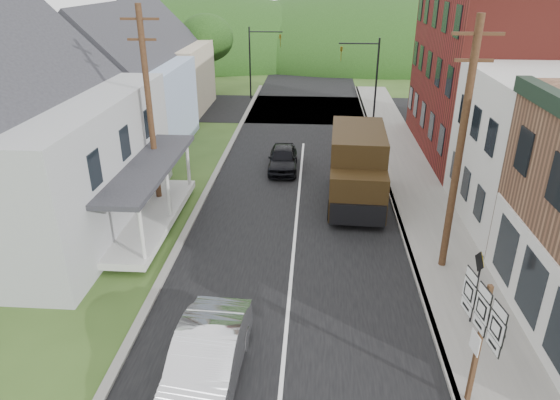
% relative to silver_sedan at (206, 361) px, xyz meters
% --- Properties ---
extents(ground, '(120.00, 120.00, 0.00)m').
position_rel_silver_sedan_xyz_m(ground, '(1.96, 2.90, -0.79)').
color(ground, '#2D4719').
rests_on(ground, ground).
extents(road, '(9.00, 90.00, 0.02)m').
position_rel_silver_sedan_xyz_m(road, '(1.96, 12.90, -0.79)').
color(road, black).
rests_on(road, ground).
extents(cross_road, '(60.00, 9.00, 0.02)m').
position_rel_silver_sedan_xyz_m(cross_road, '(1.96, 29.90, -0.79)').
color(cross_road, black).
rests_on(cross_road, ground).
extents(sidewalk_right, '(2.80, 55.00, 0.15)m').
position_rel_silver_sedan_xyz_m(sidewalk_right, '(7.86, 10.90, -0.72)').
color(sidewalk_right, slate).
rests_on(sidewalk_right, ground).
extents(curb_right, '(0.20, 55.00, 0.15)m').
position_rel_silver_sedan_xyz_m(curb_right, '(6.51, 10.90, -0.72)').
color(curb_right, slate).
rests_on(curb_right, ground).
extents(curb_left, '(0.30, 55.00, 0.12)m').
position_rel_silver_sedan_xyz_m(curb_left, '(-2.69, 10.90, -0.73)').
color(curb_left, slate).
rests_on(curb_left, ground).
extents(storefront_red, '(8.00, 12.00, 10.00)m').
position_rel_silver_sedan_xyz_m(storefront_red, '(13.26, 19.90, 4.21)').
color(storefront_red, maroon).
rests_on(storefront_red, ground).
extents(house_gray, '(10.20, 12.24, 8.35)m').
position_rel_silver_sedan_xyz_m(house_gray, '(-10.04, 8.90, 3.44)').
color(house_gray, '#A7AAAC').
rests_on(house_gray, ground).
extents(house_blue, '(7.14, 8.16, 7.28)m').
position_rel_silver_sedan_xyz_m(house_blue, '(-9.04, 19.90, 2.90)').
color(house_blue, '#94A8CA').
rests_on(house_blue, ground).
extents(house_cream, '(7.14, 8.16, 7.28)m').
position_rel_silver_sedan_xyz_m(house_cream, '(-9.54, 28.90, 2.90)').
color(house_cream, '#C5B498').
rests_on(house_cream, ground).
extents(utility_pole_right, '(1.60, 0.26, 9.00)m').
position_rel_silver_sedan_xyz_m(utility_pole_right, '(7.56, 6.40, 3.86)').
color(utility_pole_right, '#472D19').
rests_on(utility_pole_right, ground).
extents(utility_pole_left, '(1.60, 0.26, 9.00)m').
position_rel_silver_sedan_xyz_m(utility_pole_left, '(-4.54, 10.90, 3.86)').
color(utility_pole_left, '#472D19').
rests_on(utility_pole_left, ground).
extents(traffic_signal_right, '(2.87, 0.20, 6.00)m').
position_rel_silver_sedan_xyz_m(traffic_signal_right, '(6.27, 26.40, 2.96)').
color(traffic_signal_right, black).
rests_on(traffic_signal_right, ground).
extents(traffic_signal_left, '(2.87, 0.20, 6.00)m').
position_rel_silver_sedan_xyz_m(traffic_signal_left, '(-2.34, 33.40, 2.96)').
color(traffic_signal_left, black).
rests_on(traffic_signal_left, ground).
extents(tree_left_c, '(5.80, 5.80, 8.41)m').
position_rel_silver_sedan_xyz_m(tree_left_c, '(-17.04, 22.90, 5.14)').
color(tree_left_c, '#382616').
rests_on(tree_left_c, ground).
extents(tree_left_d, '(4.80, 4.80, 6.94)m').
position_rel_silver_sedan_xyz_m(tree_left_d, '(-7.04, 34.90, 4.09)').
color(tree_left_d, '#382616').
rests_on(tree_left_d, ground).
extents(forested_ridge, '(90.00, 30.00, 16.00)m').
position_rel_silver_sedan_xyz_m(forested_ridge, '(1.96, 57.90, -0.79)').
color(forested_ridge, black).
rests_on(forested_ridge, ground).
extents(silver_sedan, '(1.86, 4.88, 1.59)m').
position_rel_silver_sedan_xyz_m(silver_sedan, '(0.00, 0.00, 0.00)').
color(silver_sedan, silver).
rests_on(silver_sedan, ground).
extents(dark_sedan, '(1.68, 3.95, 1.33)m').
position_rel_silver_sedan_xyz_m(dark_sedan, '(0.95, 16.15, -0.13)').
color(dark_sedan, black).
rests_on(dark_sedan, ground).
extents(delivery_van, '(2.78, 6.23, 3.43)m').
position_rel_silver_sedan_xyz_m(delivery_van, '(4.71, 12.15, 0.94)').
color(delivery_van, black).
rests_on(delivery_van, ground).
extents(route_sign_cluster, '(0.39, 1.97, 3.48)m').
position_rel_silver_sedan_xyz_m(route_sign_cluster, '(6.72, -0.17, 1.61)').
color(route_sign_cluster, '#472D19').
rests_on(route_sign_cluster, sidewalk_right).
extents(warning_sign, '(0.13, 0.70, 2.54)m').
position_rel_silver_sedan_xyz_m(warning_sign, '(7.67, 3.03, 0.98)').
color(warning_sign, black).
rests_on(warning_sign, sidewalk_right).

